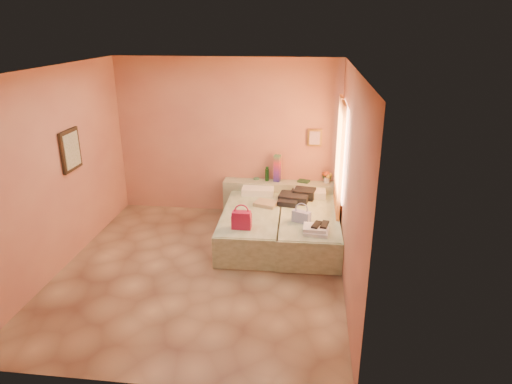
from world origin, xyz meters
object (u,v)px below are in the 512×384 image
(blue_handbag, at_px, (301,217))
(flower_vase, at_px, (327,176))
(headboard_ledge, at_px, (280,199))
(water_bottle, at_px, (267,174))
(magenta_handbag, at_px, (242,220))
(bed_left, at_px, (252,225))
(green_book, at_px, (304,181))
(bed_right, at_px, (308,228))
(towel_stack, at_px, (316,230))

(blue_handbag, bearing_deg, flower_vase, 98.19)
(flower_vase, xyz_separation_m, blue_handbag, (-0.41, -1.44, -0.19))
(headboard_ledge, xyz_separation_m, flower_vase, (0.82, 0.06, 0.45))
(water_bottle, height_order, flower_vase, water_bottle)
(headboard_ledge, relative_size, magenta_handbag, 7.23)
(bed_left, bearing_deg, flower_vase, 41.44)
(green_book, xyz_separation_m, blue_handbag, (0.00, -1.42, -0.08))
(bed_right, relative_size, blue_handbag, 7.33)
(green_book, relative_size, towel_stack, 0.57)
(headboard_ledge, height_order, bed_left, headboard_ledge)
(headboard_ledge, relative_size, blue_handbag, 7.51)
(green_book, bearing_deg, water_bottle, -161.41)
(bed_left, distance_m, flower_vase, 1.72)
(flower_vase, bearing_deg, blue_handbag, -105.85)
(magenta_handbag, bearing_deg, green_book, 64.52)
(bed_left, bearing_deg, magenta_handbag, -97.68)
(bed_left, xyz_separation_m, flower_vase, (1.20, 1.11, 0.52))
(blue_handbag, bearing_deg, magenta_handbag, -135.53)
(bed_left, height_order, green_book, green_book)
(flower_vase, relative_size, magenta_handbag, 0.87)
(magenta_handbag, distance_m, towel_stack, 1.09)
(headboard_ledge, distance_m, green_book, 0.54)
(bed_right, height_order, water_bottle, water_bottle)
(bed_right, relative_size, green_book, 10.04)
(bed_right, xyz_separation_m, green_book, (-0.11, 1.09, 0.42))
(towel_stack, bearing_deg, bed_right, 99.20)
(towel_stack, bearing_deg, blue_handbag, 121.12)
(bed_right, xyz_separation_m, towel_stack, (0.11, -0.70, 0.30))
(bed_right, bearing_deg, green_book, 94.47)
(water_bottle, xyz_separation_m, magenta_handbag, (-0.20, -1.74, -0.14))
(bed_left, height_order, magenta_handbag, magenta_handbag)
(headboard_ledge, relative_size, water_bottle, 8.19)
(water_bottle, relative_size, flower_vase, 1.02)
(flower_vase, height_order, magenta_handbag, flower_vase)
(headboard_ledge, relative_size, flower_vase, 8.33)
(water_bottle, bearing_deg, green_book, 0.25)
(bed_left, xyz_separation_m, blue_handbag, (0.79, -0.33, 0.34))
(water_bottle, height_order, blue_handbag, water_bottle)
(bed_right, distance_m, magenta_handbag, 1.23)
(headboard_ledge, bearing_deg, towel_stack, -69.95)
(bed_left, bearing_deg, green_book, 52.75)
(magenta_handbag, bearing_deg, bed_left, 84.53)
(headboard_ledge, relative_size, green_book, 10.29)
(bed_left, bearing_deg, blue_handbag, -23.97)
(headboard_ledge, relative_size, bed_right, 1.02)
(green_book, distance_m, flower_vase, 0.42)
(green_book, xyz_separation_m, magenta_handbag, (-0.86, -1.74, -0.03))
(magenta_handbag, relative_size, blue_handbag, 1.04)
(bed_right, xyz_separation_m, magenta_handbag, (-0.97, -0.65, 0.38))
(headboard_ledge, height_order, flower_vase, flower_vase)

